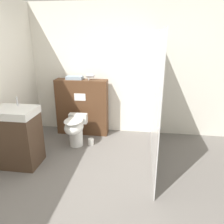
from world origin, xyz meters
The scene contains 9 objects.
ground_plane centered at (0.00, 0.00, 0.00)m, with size 12.00×12.00×0.00m, color slate.
wall_back centered at (0.00, 2.23, 1.25)m, with size 8.00×0.06×2.50m.
partition_panel centered at (-0.49, 2.00, 0.55)m, with size 1.02×0.27×1.11m.
shower_glass centered at (0.88, 1.19, 0.99)m, with size 0.04×2.03×1.98m.
toilet centered at (-0.48, 1.42, 0.33)m, with size 0.33×0.56×0.54m.
sink_vanity centered at (-1.15, 0.73, 0.46)m, with size 0.62×0.47×1.05m.
hair_drier centered at (-0.30, 1.98, 1.19)m, with size 0.17×0.07×0.12m.
folded_towel centered at (-0.62, 2.01, 1.14)m, with size 0.31×0.17×0.06m.
spare_toilet_roll centered at (-0.21, 1.49, 0.06)m, with size 0.10×0.10×0.12m.
Camera 1 is at (0.68, -2.02, 1.90)m, focal length 35.00 mm.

